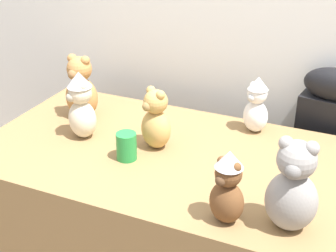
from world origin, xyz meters
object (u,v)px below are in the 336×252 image
(teddy_bear_chestnut, at_px, (227,188))
(teddy_bear_snow, at_px, (256,105))
(teddy_bear_cream, at_px, (81,106))
(teddy_bear_caramel, at_px, (81,89))
(teddy_bear_honey, at_px, (156,120))
(party_cup_green, at_px, (127,146))
(instrument_case, at_px, (322,164))
(display_table, at_px, (168,223))
(teddy_bear_ash, at_px, (293,188))

(teddy_bear_chestnut, bearing_deg, teddy_bear_snow, 117.18)
(teddy_bear_cream, bearing_deg, teddy_bear_caramel, 153.27)
(teddy_bear_honey, bearing_deg, party_cup_green, -89.08)
(instrument_case, height_order, teddy_bear_caramel, teddy_bear_caramel)
(teddy_bear_caramel, bearing_deg, teddy_bear_honey, -14.45)
(teddy_bear_snow, bearing_deg, display_table, -100.51)
(teddy_bear_ash, relative_size, teddy_bear_snow, 1.25)
(teddy_bear_ash, bearing_deg, teddy_bear_chestnut, -165.40)
(teddy_bear_honey, xyz_separation_m, teddy_bear_snow, (0.33, 0.30, 0.00))
(instrument_case, distance_m, teddy_bear_honey, 0.89)
(teddy_bear_chestnut, bearing_deg, party_cup_green, 176.10)
(teddy_bear_ash, relative_size, teddy_bear_chestnut, 1.23)
(teddy_bear_caramel, bearing_deg, teddy_bear_cream, -54.96)
(teddy_bear_honey, relative_size, teddy_bear_caramel, 0.87)
(instrument_case, relative_size, teddy_bear_honey, 3.75)
(teddy_bear_ash, height_order, teddy_bear_honey, teddy_bear_ash)
(instrument_case, distance_m, party_cup_green, 0.99)
(instrument_case, relative_size, teddy_bear_chestnut, 3.78)
(teddy_bear_chestnut, bearing_deg, teddy_bear_ash, 34.23)
(teddy_bear_caramel, distance_m, party_cup_green, 0.46)
(instrument_case, bearing_deg, teddy_bear_snow, -133.55)
(teddy_bear_caramel, bearing_deg, display_table, -15.26)
(instrument_case, bearing_deg, teddy_bear_chestnut, -95.48)
(teddy_bear_chestnut, xyz_separation_m, teddy_bear_honey, (-0.41, 0.35, -0.00))
(display_table, relative_size, teddy_bear_chestnut, 6.03)
(teddy_bear_caramel, height_order, teddy_bear_cream, teddy_bear_caramel)
(display_table, relative_size, teddy_bear_honey, 5.97)
(instrument_case, xyz_separation_m, teddy_bear_honey, (-0.62, -0.53, 0.34))
(teddy_bear_chestnut, xyz_separation_m, teddy_bear_caramel, (-0.84, 0.47, 0.01))
(teddy_bear_honey, relative_size, teddy_bear_cream, 0.89)
(teddy_bear_ash, distance_m, teddy_bear_cream, 0.95)
(teddy_bear_cream, height_order, teddy_bear_snow, teddy_bear_cream)
(teddy_bear_ash, distance_m, teddy_bear_caramel, 1.11)
(display_table, relative_size, party_cup_green, 13.98)
(display_table, height_order, teddy_bear_caramel, teddy_bear_caramel)
(teddy_bear_honey, height_order, teddy_bear_snow, teddy_bear_honey)
(display_table, xyz_separation_m, teddy_bear_ash, (0.53, -0.27, 0.50))
(instrument_case, xyz_separation_m, teddy_bear_ash, (-0.03, -0.83, 0.37))
(instrument_case, height_order, teddy_bear_ash, teddy_bear_ash)
(teddy_bear_ash, bearing_deg, teddy_bear_snow, 114.62)
(teddy_bear_chestnut, distance_m, teddy_bear_cream, 0.79)
(display_table, height_order, teddy_bear_chestnut, teddy_bear_chestnut)
(teddy_bear_caramel, bearing_deg, teddy_bear_snow, 14.67)
(teddy_bear_snow, bearing_deg, teddy_bear_cream, -123.59)
(display_table, distance_m, teddy_bear_snow, 0.64)
(teddy_bear_snow, height_order, party_cup_green, teddy_bear_snow)
(teddy_bear_caramel, relative_size, party_cup_green, 2.70)
(teddy_bear_honey, distance_m, party_cup_green, 0.16)
(teddy_bear_caramel, distance_m, teddy_bear_cream, 0.20)
(teddy_bear_ash, height_order, party_cup_green, teddy_bear_ash)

